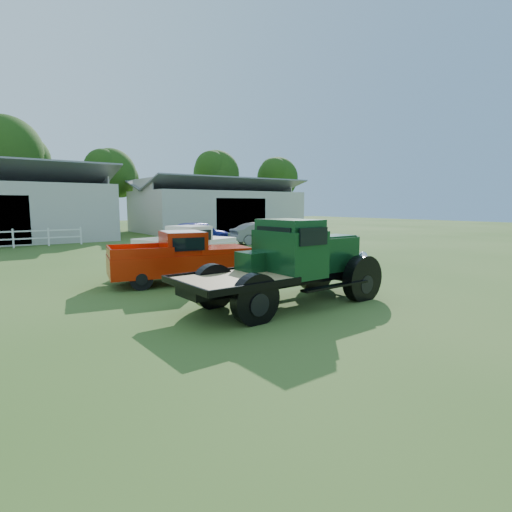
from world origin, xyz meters
TOP-DOWN VIEW (x-y plane):
  - ground at (0.00, 0.00)m, footprint 120.00×120.00m
  - shed_right at (14.00, 27.00)m, footprint 16.80×9.20m
  - tree_b at (-4.00, 34.00)m, footprint 6.90×6.90m
  - tree_c at (5.00, 33.00)m, footprint 5.40×5.40m
  - tree_d at (18.00, 34.00)m, footprint 6.00×6.00m
  - tree_e at (26.00, 32.00)m, footprint 5.70×5.70m
  - vintage_flatbed at (-0.41, -1.03)m, footprint 5.87×2.44m
  - red_pickup at (-1.36, 3.53)m, footprint 5.23×2.87m
  - white_pickup at (0.36, 6.46)m, footprint 5.11×3.14m
  - misc_car_blue at (4.96, 14.28)m, footprint 5.23×3.46m
  - misc_car_grey at (9.33, 13.08)m, footprint 4.56×2.35m

SIDE VIEW (x-z plane):
  - ground at x=0.00m, z-range 0.00..0.00m
  - misc_car_grey at x=9.33m, z-range 0.00..1.43m
  - misc_car_blue at x=4.96m, z-range 0.00..1.65m
  - white_pickup at x=0.36m, z-range 0.00..1.75m
  - red_pickup at x=-1.36m, z-range 0.00..1.80m
  - vintage_flatbed at x=-0.41m, z-range 0.00..2.31m
  - shed_right at x=14.00m, z-range 0.00..5.20m
  - tree_c at x=5.00m, z-range 0.00..9.00m
  - tree_e at x=26.00m, z-range 0.00..9.50m
  - tree_d at x=18.00m, z-range 0.00..10.00m
  - tree_b at x=-4.00m, z-range 0.00..11.50m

